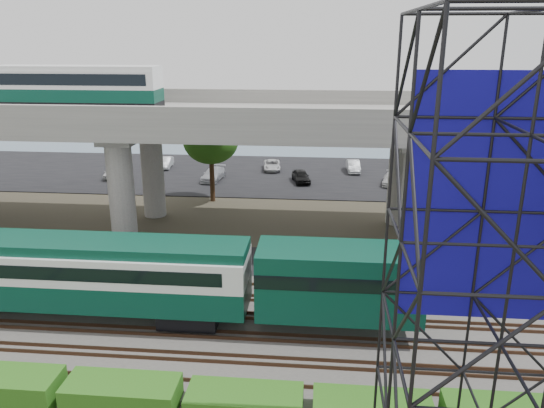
# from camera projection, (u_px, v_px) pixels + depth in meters

# --- Properties ---
(ground) EXTENTS (140.00, 140.00, 0.00)m
(ground) POSITION_uv_depth(u_px,v_px,m) (237.00, 352.00, 25.30)
(ground) COLOR #474233
(ground) RESTS_ON ground
(ballast_bed) EXTENTS (90.00, 12.00, 0.20)m
(ballast_bed) POSITION_uv_depth(u_px,v_px,m) (243.00, 328.00, 27.17)
(ballast_bed) COLOR slate
(ballast_bed) RESTS_ON ground
(service_road) EXTENTS (90.00, 5.00, 0.08)m
(service_road) POSITION_uv_depth(u_px,v_px,m) (261.00, 262.00, 35.26)
(service_road) COLOR black
(service_road) RESTS_ON ground
(parking_lot) EXTENTS (90.00, 18.00, 0.08)m
(parking_lot) POSITION_uv_depth(u_px,v_px,m) (286.00, 175.00, 57.57)
(parking_lot) COLOR black
(parking_lot) RESTS_ON ground
(harbor_water) EXTENTS (140.00, 40.00, 0.03)m
(harbor_water) POSITION_uv_depth(u_px,v_px,m) (296.00, 138.00, 78.46)
(harbor_water) COLOR slate
(harbor_water) RESTS_ON ground
(rail_tracks) EXTENTS (90.00, 9.52, 0.16)m
(rail_tracks) POSITION_uv_depth(u_px,v_px,m) (243.00, 325.00, 27.11)
(rail_tracks) COLOR #472D1E
(rail_tracks) RESTS_ON ballast_bed
(commuter_train) EXTENTS (29.30, 3.06, 4.30)m
(commuter_train) POSITION_uv_depth(u_px,v_px,m) (104.00, 273.00, 26.96)
(commuter_train) COLOR black
(commuter_train) RESTS_ON rail_tracks
(overpass) EXTENTS (80.00, 12.00, 12.40)m
(overpass) POSITION_uv_depth(u_px,v_px,m) (255.00, 126.00, 38.11)
(overpass) COLOR #9E9B93
(overpass) RESTS_ON ground
(hedge_strip) EXTENTS (34.60, 1.80, 1.20)m
(hedge_strip) POSITION_uv_depth(u_px,v_px,m) (245.00, 402.00, 20.96)
(hedge_strip) COLOR #275914
(hedge_strip) RESTS_ON ground
(trees) EXTENTS (40.94, 16.94, 7.69)m
(trees) POSITION_uv_depth(u_px,v_px,m) (207.00, 161.00, 39.38)
(trees) COLOR #382314
(trees) RESTS_ON ground
(parked_cars) EXTENTS (38.60, 9.65, 1.27)m
(parked_cars) POSITION_uv_depth(u_px,v_px,m) (298.00, 170.00, 56.85)
(parked_cars) COLOR #BEBEBE
(parked_cars) RESTS_ON parking_lot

